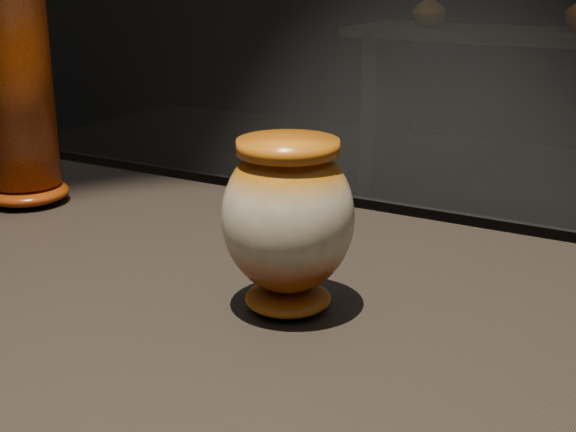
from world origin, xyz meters
name	(u,v)px	position (x,y,z in m)	size (l,w,h in m)	color
main_vase	(288,219)	(0.05, 0.04, 1.00)	(0.15, 0.15, 0.18)	#762F0A
tall_vase	(15,76)	(-0.48, 0.18, 1.09)	(0.13, 0.13, 0.39)	#AA3E0B
back_shelf	(543,85)	(-0.47, 3.53, 0.64)	(2.00, 0.60, 0.90)	black
back_vase_left	(429,9)	(-1.08, 3.48, 0.99)	(0.18, 0.18, 0.18)	#946615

